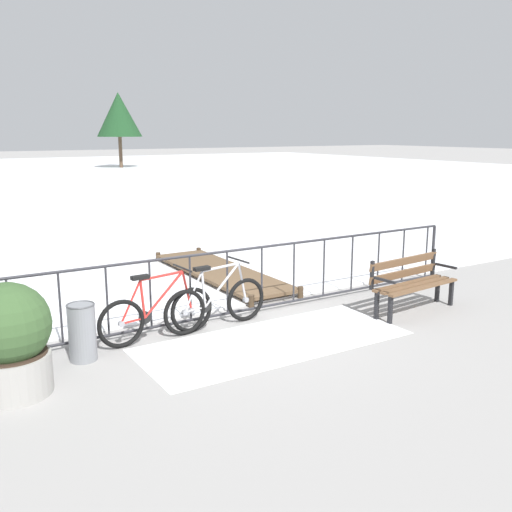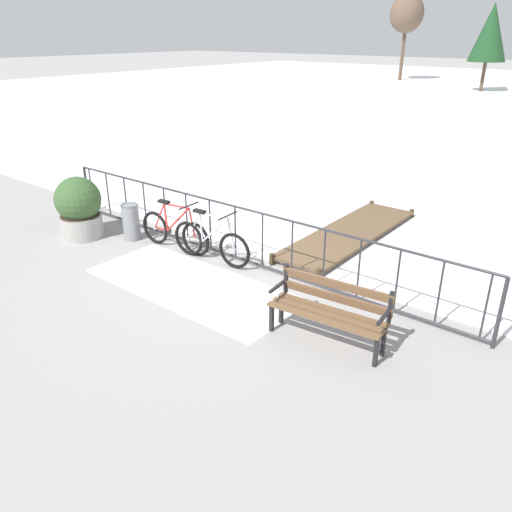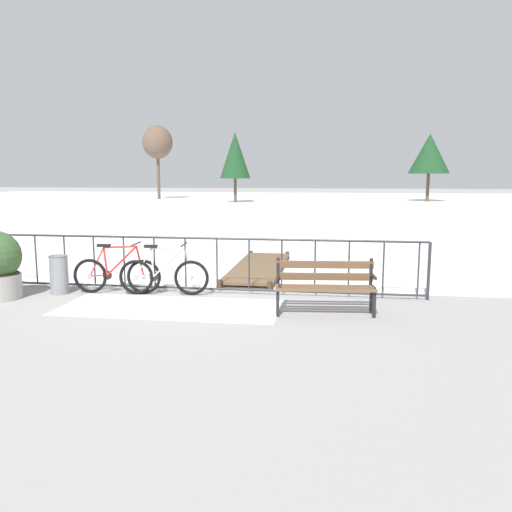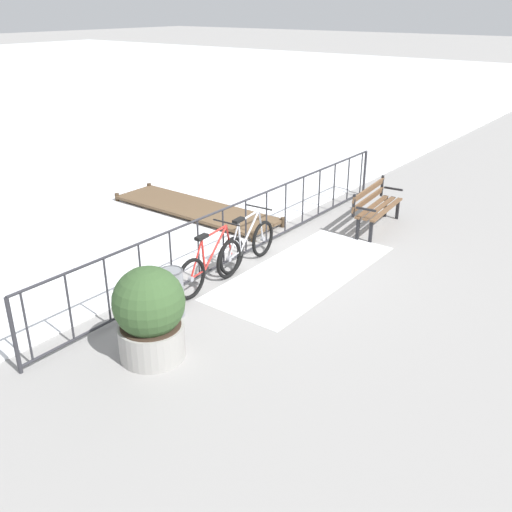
% 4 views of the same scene
% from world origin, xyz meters
% --- Properties ---
extents(ground_plane, '(160.00, 160.00, 0.00)m').
position_xyz_m(ground_plane, '(0.00, 0.00, 0.00)').
color(ground_plane, gray).
extents(snow_patch, '(3.73, 1.56, 0.01)m').
position_xyz_m(snow_patch, '(0.06, -1.20, 0.00)').
color(snow_patch, white).
rests_on(snow_patch, ground).
extents(railing_fence, '(9.06, 0.06, 1.07)m').
position_xyz_m(railing_fence, '(0.00, 0.00, 0.56)').
color(railing_fence, '#2D2D33').
rests_on(railing_fence, ground).
extents(bicycle_near_railing, '(1.71, 0.52, 0.97)m').
position_xyz_m(bicycle_near_railing, '(-1.26, -0.31, 0.37)').
color(bicycle_near_railing, black).
rests_on(bicycle_near_railing, ground).
extents(bicycle_second, '(1.71, 0.52, 0.97)m').
position_xyz_m(bicycle_second, '(-0.35, -0.29, 0.37)').
color(bicycle_second, black).
rests_on(bicycle_second, ground).
extents(park_bench, '(1.64, 0.63, 0.89)m').
position_xyz_m(park_bench, '(2.67, -1.19, 0.51)').
color(park_bench, brown).
rests_on(park_bench, ground).
extents(planter_with_shrub, '(0.91, 0.91, 1.25)m').
position_xyz_m(planter_with_shrub, '(-3.25, -1.03, 0.62)').
color(planter_with_shrub, '#9E9B96').
rests_on(planter_with_shrub, ground).
extents(trash_bin, '(0.35, 0.35, 0.73)m').
position_xyz_m(trash_bin, '(-2.34, -0.49, 0.37)').
color(trash_bin, gray).
rests_on(trash_bin, ground).
extents(wooden_dock, '(1.10, 4.04, 0.20)m').
position_xyz_m(wooden_dock, '(1.10, 2.27, 0.12)').
color(wooden_dock, brown).
rests_on(wooden_dock, ground).
extents(tree_far_west, '(2.49, 2.49, 5.65)m').
position_xyz_m(tree_far_west, '(-5.11, 32.44, 3.79)').
color(tree_far_west, brown).
rests_on(tree_far_west, ground).
extents(tree_centre, '(2.74, 2.74, 6.73)m').
position_xyz_m(tree_centre, '(-13.26, 37.29, 5.18)').
color(tree_centre, brown).
rests_on(tree_centre, ground).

